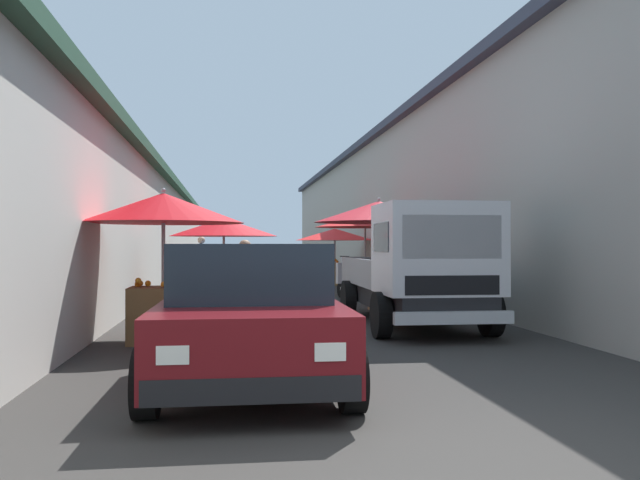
{
  "coord_description": "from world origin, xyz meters",
  "views": [
    {
      "loc": [
        -3.69,
        1.51,
        1.44
      ],
      "look_at": [
        8.01,
        -0.15,
        1.53
      ],
      "focal_mm": 36.13,
      "sensor_mm": 36.0,
      "label": 1
    }
  ],
  "objects_px": {
    "fruit_stall_near_right": "(162,223)",
    "hatchback_car": "(249,312)",
    "fruit_stall_far_right": "(222,238)",
    "fruit_stall_mid_lane": "(334,239)",
    "delivery_truck": "(424,269)",
    "parked_scooter": "(351,282)",
    "fruit_stall_far_left": "(366,232)",
    "vendor_by_crates": "(201,259)",
    "fruit_stall_near_left": "(380,221)",
    "vendor_in_shade": "(245,279)"
  },
  "relations": [
    {
      "from": "fruit_stall_far_left",
      "to": "hatchback_car",
      "type": "xyz_separation_m",
      "value": [
        -11.02,
        3.63,
        -1.07
      ]
    },
    {
      "from": "fruit_stall_far_left",
      "to": "hatchback_car",
      "type": "height_order",
      "value": "fruit_stall_far_left"
    },
    {
      "from": "fruit_stall_near_right",
      "to": "fruit_stall_near_left",
      "type": "height_order",
      "value": "fruit_stall_near_left"
    },
    {
      "from": "fruit_stall_far_right",
      "to": "fruit_stall_mid_lane",
      "type": "relative_size",
      "value": 0.87
    },
    {
      "from": "fruit_stall_near_right",
      "to": "vendor_in_shade",
      "type": "bearing_deg",
      "value": -50.15
    },
    {
      "from": "fruit_stall_near_left",
      "to": "hatchback_car",
      "type": "bearing_deg",
      "value": 156.12
    },
    {
      "from": "fruit_stall_near_right",
      "to": "vendor_in_shade",
      "type": "height_order",
      "value": "fruit_stall_near_right"
    },
    {
      "from": "vendor_in_shade",
      "to": "vendor_by_crates",
      "type": "bearing_deg",
      "value": 6.69
    },
    {
      "from": "fruit_stall_far_left",
      "to": "vendor_by_crates",
      "type": "relative_size",
      "value": 1.69
    },
    {
      "from": "fruit_stall_far_right",
      "to": "fruit_stall_near_left",
      "type": "bearing_deg",
      "value": -106.46
    },
    {
      "from": "delivery_truck",
      "to": "parked_scooter",
      "type": "xyz_separation_m",
      "value": [
        6.32,
        0.03,
        -0.59
      ]
    },
    {
      "from": "fruit_stall_far_left",
      "to": "vendor_by_crates",
      "type": "distance_m",
      "value": 5.4
    },
    {
      "from": "vendor_by_crates",
      "to": "parked_scooter",
      "type": "relative_size",
      "value": 1.02
    },
    {
      "from": "fruit_stall_mid_lane",
      "to": "fruit_stall_far_left",
      "type": "relative_size",
      "value": 0.99
    },
    {
      "from": "fruit_stall_near_left",
      "to": "delivery_truck",
      "type": "xyz_separation_m",
      "value": [
        -3.43,
        0.07,
        -0.93
      ]
    },
    {
      "from": "vendor_in_shade",
      "to": "delivery_truck",
      "type": "bearing_deg",
      "value": -100.37
    },
    {
      "from": "fruit_stall_far_left",
      "to": "hatchback_car",
      "type": "bearing_deg",
      "value": 161.78
    },
    {
      "from": "fruit_stall_mid_lane",
      "to": "fruit_stall_far_left",
      "type": "distance_m",
      "value": 5.02
    },
    {
      "from": "fruit_stall_near_left",
      "to": "vendor_by_crates",
      "type": "distance_m",
      "value": 7.88
    },
    {
      "from": "fruit_stall_near_right",
      "to": "vendor_by_crates",
      "type": "xyz_separation_m",
      "value": [
        10.57,
        -0.13,
        -0.77
      ]
    },
    {
      "from": "fruit_stall_near_right",
      "to": "vendor_by_crates",
      "type": "relative_size",
      "value": 1.42
    },
    {
      "from": "fruit_stall_mid_lane",
      "to": "fruit_stall_far_right",
      "type": "bearing_deg",
      "value": 154.16
    },
    {
      "from": "fruit_stall_near_left",
      "to": "fruit_stall_far_left",
      "type": "height_order",
      "value": "fruit_stall_near_left"
    },
    {
      "from": "delivery_truck",
      "to": "vendor_in_shade",
      "type": "relative_size",
      "value": 3.25
    },
    {
      "from": "fruit_stall_near_right",
      "to": "hatchback_car",
      "type": "relative_size",
      "value": 0.61
    },
    {
      "from": "fruit_stall_mid_lane",
      "to": "hatchback_car",
      "type": "relative_size",
      "value": 0.72
    },
    {
      "from": "hatchback_car",
      "to": "delivery_truck",
      "type": "xyz_separation_m",
      "value": [
        3.51,
        -3.0,
        0.3
      ]
    },
    {
      "from": "fruit_stall_near_right",
      "to": "fruit_stall_mid_lane",
      "type": "height_order",
      "value": "fruit_stall_near_right"
    },
    {
      "from": "fruit_stall_mid_lane",
      "to": "vendor_by_crates",
      "type": "xyz_separation_m",
      "value": [
        -2.46,
        4.61,
        -0.64
      ]
    },
    {
      "from": "fruit_stall_far_left",
      "to": "fruit_stall_far_right",
      "type": "bearing_deg",
      "value": 127.6
    },
    {
      "from": "fruit_stall_near_right",
      "to": "fruit_stall_far_right",
      "type": "relative_size",
      "value": 0.98
    },
    {
      "from": "hatchback_car",
      "to": "fruit_stall_near_left",
      "type": "bearing_deg",
      "value": -23.88
    },
    {
      "from": "vendor_by_crates",
      "to": "vendor_in_shade",
      "type": "xyz_separation_m",
      "value": [
        -9.53,
        -1.12,
        -0.12
      ]
    },
    {
      "from": "fruit_stall_near_left",
      "to": "fruit_stall_far_left",
      "type": "distance_m",
      "value": 4.13
    },
    {
      "from": "fruit_stall_mid_lane",
      "to": "parked_scooter",
      "type": "bearing_deg",
      "value": 174.65
    },
    {
      "from": "fruit_stall_near_right",
      "to": "delivery_truck",
      "type": "height_order",
      "value": "fruit_stall_near_right"
    },
    {
      "from": "fruit_stall_far_left",
      "to": "parked_scooter",
      "type": "distance_m",
      "value": 1.92
    },
    {
      "from": "fruit_stall_mid_lane",
      "to": "hatchback_car",
      "type": "height_order",
      "value": "fruit_stall_mid_lane"
    },
    {
      "from": "fruit_stall_far_left",
      "to": "parked_scooter",
      "type": "bearing_deg",
      "value": 151.2
    },
    {
      "from": "fruit_stall_near_right",
      "to": "delivery_truck",
      "type": "bearing_deg",
      "value": -83.12
    },
    {
      "from": "fruit_stall_near_right",
      "to": "fruit_stall_far_left",
      "type": "bearing_deg",
      "value": -31.0
    },
    {
      "from": "fruit_stall_near_left",
      "to": "vendor_by_crates",
      "type": "height_order",
      "value": "fruit_stall_near_left"
    },
    {
      "from": "delivery_truck",
      "to": "vendor_by_crates",
      "type": "relative_size",
      "value": 2.92
    },
    {
      "from": "delivery_truck",
      "to": "vendor_by_crates",
      "type": "bearing_deg",
      "value": 21.96
    },
    {
      "from": "vendor_by_crates",
      "to": "vendor_in_shade",
      "type": "bearing_deg",
      "value": -173.31
    },
    {
      "from": "fruit_stall_far_left",
      "to": "parked_scooter",
      "type": "height_order",
      "value": "fruit_stall_far_left"
    },
    {
      "from": "fruit_stall_far_right",
      "to": "fruit_stall_mid_lane",
      "type": "distance_m",
      "value": 8.98
    },
    {
      "from": "fruit_stall_near_left",
      "to": "vendor_by_crates",
      "type": "relative_size",
      "value": 1.68
    },
    {
      "from": "fruit_stall_mid_lane",
      "to": "delivery_truck",
      "type": "xyz_separation_m",
      "value": [
        -12.52,
        0.55,
        -0.59
      ]
    },
    {
      "from": "fruit_stall_near_left",
      "to": "vendor_in_shade",
      "type": "height_order",
      "value": "fruit_stall_near_left"
    }
  ]
}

